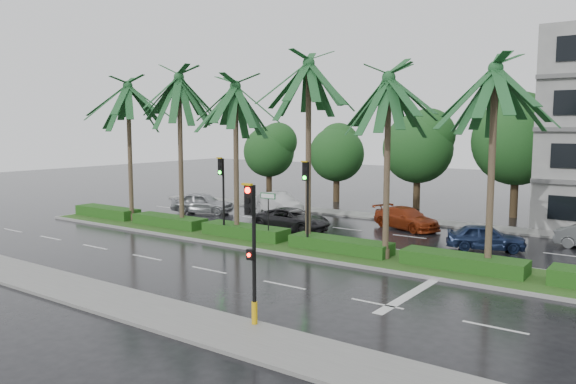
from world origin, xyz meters
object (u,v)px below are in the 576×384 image
Objects in this scene: signal_near at (252,248)px; car_red at (406,218)px; car_silver at (203,203)px; car_white at (278,203)px; car_darkgrey at (292,219)px; car_blue at (486,237)px; street_sign at (268,205)px; signal_median_left at (222,185)px.

car_red is at bearing 99.59° from signal_near.
car_silver reaches higher than car_white.
car_white is 0.96× the size of car_darkgrey.
car_silver is at bearing 137.86° from signal_near.
car_blue is at bearing -112.46° from car_silver.
car_darkgrey reaches higher than car_red.
car_darkgrey is 1.05× the size of car_red.
signal_near is 0.98× the size of car_silver.
car_darkgrey is 11.07m from car_blue.
car_white is (-13.00, 18.82, -1.75)m from signal_near.
car_silver is 14.62m from car_red.
signal_near reaches higher than car_silver.
car_white is 1.01× the size of car_red.
signal_near reaches higher than car_red.
street_sign is 0.55× the size of car_darkgrey.
car_white reaches higher than car_red.
signal_median_left is 5.25m from car_darkgrey.
car_red is (5.37, 4.36, -0.01)m from car_darkgrey.
street_sign reaches higher than car_darkgrey.
signal_near reaches higher than street_sign.
street_sign is 4.76m from car_darkgrey.
signal_median_left is 13.93m from car_blue.
signal_median_left reaches higher than street_sign.
signal_near is at bearing -153.25° from car_silver.
signal_median_left is 9.95m from car_silver.
street_sign is 0.58× the size of car_silver.
street_sign is 9.58m from car_red.
car_white is at bearing 124.63° from signal_near.
car_darkgrey is (1.50, 4.46, -2.34)m from signal_median_left.
car_silver is 1.17× the size of car_blue.
car_red is at bearing -68.86° from car_white.
signal_near is at bearing -150.55° from car_darkgrey.
car_white is 1.20× the size of car_blue.
car_red is (9.87, -0.32, -0.10)m from car_white.
car_red is at bearing 40.40° from car_blue.
signal_median_left is 0.98× the size of car_silver.
street_sign is at bearing -140.71° from car_silver.
car_silver reaches higher than car_darkgrey.
car_blue is (12.50, 5.68, -2.35)m from signal_median_left.
signal_near is 0.97× the size of car_red.
car_white reaches higher than car_blue.
signal_near is 0.92× the size of car_darkgrey.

